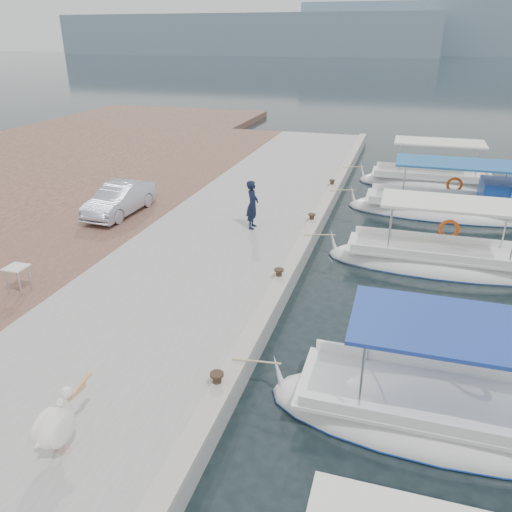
{
  "coord_description": "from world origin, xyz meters",
  "views": [
    {
      "loc": [
        2.69,
        -10.98,
        6.93
      ],
      "look_at": [
        -1.0,
        1.38,
        1.2
      ],
      "focal_mm": 35.0,
      "sensor_mm": 36.0,
      "label": 1
    }
  ],
  "objects_px": {
    "fishing_caique_e": "(430,183)",
    "fisherman": "(252,205)",
    "parked_car": "(120,199)",
    "pelican": "(56,425)",
    "fishing_caique_c": "(437,264)",
    "fishing_caique_d": "(448,211)",
    "fishing_caique_b": "(439,418)"
  },
  "relations": [
    {
      "from": "fishing_caique_c",
      "to": "fishing_caique_e",
      "type": "bearing_deg",
      "value": 90.15
    },
    {
      "from": "fishing_caique_b",
      "to": "parked_car",
      "type": "xyz_separation_m",
      "value": [
        -11.63,
        8.02,
        0.97
      ]
    },
    {
      "from": "fisherman",
      "to": "fishing_caique_d",
      "type": "bearing_deg",
      "value": -58.72
    },
    {
      "from": "fishing_caique_e",
      "to": "parked_car",
      "type": "bearing_deg",
      "value": -141.18
    },
    {
      "from": "fishing_caique_b",
      "to": "fishing_caique_c",
      "type": "distance_m",
      "value": 7.53
    },
    {
      "from": "fishing_caique_c",
      "to": "fisherman",
      "type": "relative_size",
      "value": 4.03
    },
    {
      "from": "fishing_caique_d",
      "to": "fishing_caique_e",
      "type": "relative_size",
      "value": 1.15
    },
    {
      "from": "fishing_caique_b",
      "to": "fishing_caique_d",
      "type": "xyz_separation_m",
      "value": [
        0.81,
        13.13,
        0.06
      ]
    },
    {
      "from": "parked_car",
      "to": "fisherman",
      "type": "bearing_deg",
      "value": 1.78
    },
    {
      "from": "fishing_caique_c",
      "to": "fisherman",
      "type": "bearing_deg",
      "value": 175.57
    },
    {
      "from": "fishing_caique_d",
      "to": "pelican",
      "type": "distance_m",
      "value": 17.7
    },
    {
      "from": "fishing_caique_e",
      "to": "fisherman",
      "type": "height_order",
      "value": "fisherman"
    },
    {
      "from": "fishing_caique_d",
      "to": "fishing_caique_c",
      "type": "bearing_deg",
      "value": -96.3
    },
    {
      "from": "fishing_caique_e",
      "to": "fishing_caique_d",
      "type": "bearing_deg",
      "value": -81.62
    },
    {
      "from": "fishing_caique_c",
      "to": "fishing_caique_e",
      "type": "xyz_separation_m",
      "value": [
        -0.03,
        9.98,
        -0.0
      ]
    },
    {
      "from": "fishing_caique_b",
      "to": "fishing_caique_d",
      "type": "distance_m",
      "value": 13.15
    },
    {
      "from": "pelican",
      "to": "parked_car",
      "type": "distance_m",
      "value": 12.37
    },
    {
      "from": "fishing_caique_c",
      "to": "pelican",
      "type": "distance_m",
      "value": 12.44
    },
    {
      "from": "fishing_caique_d",
      "to": "fishing_caique_e",
      "type": "xyz_separation_m",
      "value": [
        -0.65,
        4.38,
        -0.06
      ]
    },
    {
      "from": "fishing_caique_b",
      "to": "parked_car",
      "type": "relative_size",
      "value": 1.84
    },
    {
      "from": "fishing_caique_e",
      "to": "fisherman",
      "type": "xyz_separation_m",
      "value": [
        -6.4,
        -9.48,
        1.25
      ]
    },
    {
      "from": "pelican",
      "to": "fishing_caique_c",
      "type": "bearing_deg",
      "value": 58.91
    },
    {
      "from": "fishing_caique_c",
      "to": "parked_car",
      "type": "bearing_deg",
      "value": 177.6
    },
    {
      "from": "pelican",
      "to": "fisherman",
      "type": "bearing_deg",
      "value": 90.11
    },
    {
      "from": "fishing_caique_c",
      "to": "fisherman",
      "type": "xyz_separation_m",
      "value": [
        -6.43,
        0.5,
        1.25
      ]
    },
    {
      "from": "fishing_caique_c",
      "to": "fishing_caique_e",
      "type": "relative_size",
      "value": 1.01
    },
    {
      "from": "fishing_caique_b",
      "to": "fishing_caique_c",
      "type": "relative_size",
      "value": 0.95
    },
    {
      "from": "fishing_caique_d",
      "to": "pelican",
      "type": "xyz_separation_m",
      "value": [
        -7.03,
        -16.23,
        0.87
      ]
    },
    {
      "from": "fishing_caique_e",
      "to": "parked_car",
      "type": "height_order",
      "value": "fishing_caique_e"
    },
    {
      "from": "fishing_caique_b",
      "to": "pelican",
      "type": "xyz_separation_m",
      "value": [
        -6.22,
        -3.1,
        0.93
      ]
    },
    {
      "from": "fishing_caique_c",
      "to": "fishing_caique_d",
      "type": "xyz_separation_m",
      "value": [
        0.62,
        5.6,
        0.06
      ]
    },
    {
      "from": "fishing_caique_b",
      "to": "fisherman",
      "type": "bearing_deg",
      "value": 127.85
    }
  ]
}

